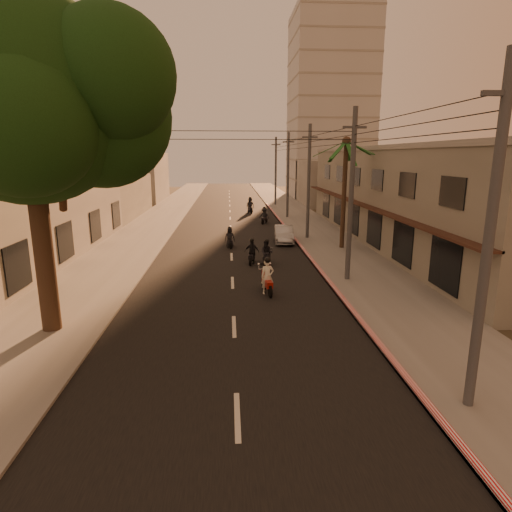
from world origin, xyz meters
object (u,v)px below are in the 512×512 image
at_px(broadleaf_tree, 39,100).
at_px(scooter_mid_b, 252,252).
at_px(palm_tree, 346,148).
at_px(scooter_far_b, 264,216).
at_px(parked_car, 284,234).
at_px(scooter_mid_a, 267,253).
at_px(scooter_red, 267,278).
at_px(scooter_far_c, 250,206).
at_px(scooter_far_a, 230,238).

distance_m(broadleaf_tree, scooter_mid_b, 14.84).
xyz_separation_m(palm_tree, scooter_far_b, (-4.63, 12.07, -6.36)).
bearing_deg(palm_tree, parked_car, 145.59).
xyz_separation_m(scooter_mid_a, scooter_mid_b, (-0.91, 0.34, -0.01)).
relative_size(scooter_mid_b, scooter_far_b, 0.97).
bearing_deg(scooter_mid_b, palm_tree, 43.18).
height_order(broadleaf_tree, scooter_red, broadleaf_tree).
relative_size(palm_tree, scooter_far_c, 4.18).
distance_m(scooter_far_a, scooter_far_c, 19.23).
distance_m(broadleaf_tree, parked_car, 21.19).
distance_m(scooter_mid_b, parked_car, 7.18).
bearing_deg(broadleaf_tree, parked_car, 57.00).
bearing_deg(palm_tree, broadleaf_tree, -136.52).
xyz_separation_m(scooter_mid_a, parked_car, (1.95, 6.93, -0.10)).
bearing_deg(scooter_mid_a, palm_tree, 53.61).
bearing_deg(scooter_red, scooter_far_b, 76.97).
height_order(scooter_red, scooter_mid_b, scooter_red).
distance_m(palm_tree, scooter_far_a, 10.39).
height_order(palm_tree, scooter_far_a, palm_tree).
bearing_deg(scooter_far_c, scooter_far_a, -105.73).
relative_size(broadleaf_tree, scooter_far_c, 6.18).
relative_size(broadleaf_tree, parked_car, 2.98).
bearing_deg(broadleaf_tree, scooter_far_c, 75.15).
bearing_deg(broadleaf_tree, scooter_far_b, 68.95).
bearing_deg(scooter_far_b, scooter_far_c, 120.17).
bearing_deg(scooter_far_c, scooter_far_b, -91.20).
height_order(scooter_mid_a, scooter_mid_b, scooter_mid_a).
distance_m(broadleaf_tree, scooter_red, 11.96).
xyz_separation_m(palm_tree, scooter_mid_a, (-5.84, -4.27, -6.39)).
xyz_separation_m(broadleaf_tree, palm_tree, (14.61, 13.86, -1.33)).
relative_size(scooter_mid_b, scooter_far_a, 1.02).
bearing_deg(scooter_mid_a, scooter_mid_b, 176.80).
bearing_deg(scooter_mid_b, scooter_far_a, 118.46).
distance_m(palm_tree, scooter_mid_a, 9.65).
xyz_separation_m(broadleaf_tree, parked_car, (10.73, 16.52, -7.82)).
bearing_deg(scooter_mid_a, scooter_red, -77.37).
xyz_separation_m(scooter_red, scooter_far_c, (0.68, 29.95, 0.05)).
xyz_separation_m(palm_tree, scooter_far_a, (-8.10, 0.96, -6.43)).
distance_m(scooter_red, scooter_far_c, 29.95).
relative_size(scooter_far_b, parked_car, 0.42).
distance_m(scooter_mid_a, scooter_far_c, 24.29).
xyz_separation_m(scooter_mid_b, scooter_far_b, (2.11, 16.00, 0.04)).
relative_size(scooter_red, parked_car, 0.46).
bearing_deg(palm_tree, scooter_mid_a, -143.82).
height_order(scooter_red, scooter_far_a, scooter_red).
relative_size(scooter_red, scooter_mid_a, 1.14).
bearing_deg(broadleaf_tree, palm_tree, 43.48).
height_order(palm_tree, scooter_mid_b, palm_tree).
bearing_deg(scooter_far_c, scooter_red, -99.66).
relative_size(scooter_red, scooter_far_c, 0.96).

